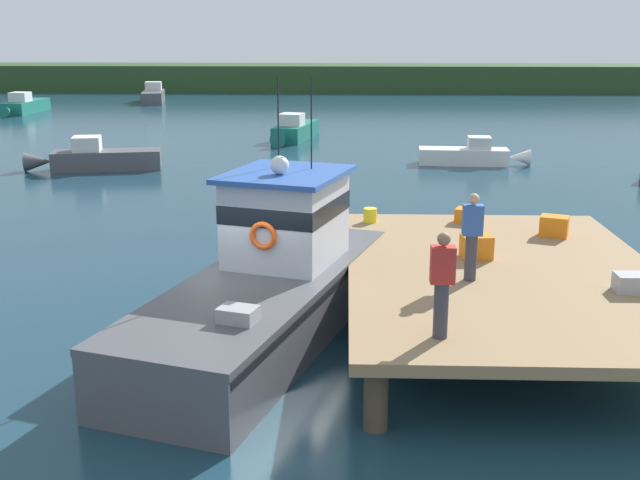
{
  "coord_description": "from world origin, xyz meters",
  "views": [
    {
      "loc": [
        1.74,
        -14.31,
        5.66
      ],
      "look_at": [
        1.2,
        1.26,
        1.4
      ],
      "focal_mm": 43.27,
      "sensor_mm": 36.0,
      "label": 1
    }
  ],
  "objects_px": {
    "moored_boat_mid_harbor": "(294,131)",
    "moored_boat_far_right": "(154,95)",
    "bait_bucket": "(370,215)",
    "moored_boat_off_the_point": "(97,158)",
    "crate_single_by_cleat": "(476,247)",
    "deckhand_further_back": "(472,235)",
    "moored_boat_outer_mooring": "(24,106)",
    "crate_single_far": "(469,215)",
    "deckhand_by_the_boat": "(442,283)",
    "moored_boat_near_channel": "(471,155)",
    "mooring_buoy_channel_marker": "(338,173)",
    "main_fishing_boat": "(275,279)",
    "crate_stack_near_edge": "(633,283)",
    "crate_stack_mid_dock": "(554,226)"
  },
  "relations": [
    {
      "from": "moored_boat_mid_harbor",
      "to": "moored_boat_far_right",
      "type": "relative_size",
      "value": 0.91
    },
    {
      "from": "bait_bucket",
      "to": "moored_boat_off_the_point",
      "type": "bearing_deg",
      "value": 129.02
    },
    {
      "from": "crate_single_by_cleat",
      "to": "deckhand_further_back",
      "type": "height_order",
      "value": "deckhand_further_back"
    },
    {
      "from": "crate_single_by_cleat",
      "to": "moored_boat_outer_mooring",
      "type": "relative_size",
      "value": 0.1
    },
    {
      "from": "deckhand_further_back",
      "to": "moored_boat_far_right",
      "type": "relative_size",
      "value": 0.26
    },
    {
      "from": "crate_single_far",
      "to": "bait_bucket",
      "type": "bearing_deg",
      "value": -178.73
    },
    {
      "from": "crate_single_by_cleat",
      "to": "deckhand_by_the_boat",
      "type": "distance_m",
      "value": 4.42
    },
    {
      "from": "deckhand_by_the_boat",
      "to": "moored_boat_off_the_point",
      "type": "relative_size",
      "value": 0.29
    },
    {
      "from": "moored_boat_mid_harbor",
      "to": "moored_boat_far_right",
      "type": "height_order",
      "value": "moored_boat_far_right"
    },
    {
      "from": "moored_boat_near_channel",
      "to": "moored_boat_off_the_point",
      "type": "height_order",
      "value": "moored_boat_off_the_point"
    },
    {
      "from": "moored_boat_off_the_point",
      "to": "deckhand_by_the_boat",
      "type": "bearing_deg",
      "value": -60.26
    },
    {
      "from": "crate_single_far",
      "to": "mooring_buoy_channel_marker",
      "type": "relative_size",
      "value": 1.51
    },
    {
      "from": "main_fishing_boat",
      "to": "crate_stack_near_edge",
      "type": "height_order",
      "value": "main_fishing_boat"
    },
    {
      "from": "crate_stack_mid_dock",
      "to": "moored_boat_far_right",
      "type": "distance_m",
      "value": 50.09
    },
    {
      "from": "crate_single_far",
      "to": "crate_stack_near_edge",
      "type": "bearing_deg",
      "value": -67.02
    },
    {
      "from": "moored_boat_off_the_point",
      "to": "moored_boat_outer_mooring",
      "type": "relative_size",
      "value": 0.95
    },
    {
      "from": "deckhand_by_the_boat",
      "to": "crate_stack_near_edge",
      "type": "bearing_deg",
      "value": 31.39
    },
    {
      "from": "moored_boat_mid_harbor",
      "to": "mooring_buoy_channel_marker",
      "type": "xyz_separation_m",
      "value": [
        2.47,
        -10.81,
        -0.29
      ]
    },
    {
      "from": "crate_single_by_cleat",
      "to": "moored_boat_outer_mooring",
      "type": "bearing_deg",
      "value": 123.19
    },
    {
      "from": "moored_boat_off_the_point",
      "to": "mooring_buoy_channel_marker",
      "type": "distance_m",
      "value": 10.18
    },
    {
      "from": "crate_stack_mid_dock",
      "to": "mooring_buoy_channel_marker",
      "type": "bearing_deg",
      "value": 110.71
    },
    {
      "from": "crate_stack_near_edge",
      "to": "crate_single_far",
      "type": "height_order",
      "value": "crate_single_far"
    },
    {
      "from": "main_fishing_boat",
      "to": "moored_boat_mid_harbor",
      "type": "bearing_deg",
      "value": 93.08
    },
    {
      "from": "crate_single_by_cleat",
      "to": "mooring_buoy_channel_marker",
      "type": "distance_m",
      "value": 15.31
    },
    {
      "from": "main_fishing_boat",
      "to": "moored_boat_far_right",
      "type": "relative_size",
      "value": 1.56
    },
    {
      "from": "moored_boat_far_right",
      "to": "crate_single_far",
      "type": "bearing_deg",
      "value": -67.36
    },
    {
      "from": "crate_stack_mid_dock",
      "to": "crate_single_far",
      "type": "bearing_deg",
      "value": 144.75
    },
    {
      "from": "bait_bucket",
      "to": "moored_boat_near_channel",
      "type": "bearing_deg",
      "value": 72.61
    },
    {
      "from": "bait_bucket",
      "to": "deckhand_further_back",
      "type": "height_order",
      "value": "deckhand_further_back"
    },
    {
      "from": "bait_bucket",
      "to": "mooring_buoy_channel_marker",
      "type": "xyz_separation_m",
      "value": [
        -0.92,
        12.03,
        -1.17
      ]
    },
    {
      "from": "crate_stack_mid_dock",
      "to": "moored_boat_off_the_point",
      "type": "xyz_separation_m",
      "value": [
        -15.05,
        14.7,
        -0.95
      ]
    },
    {
      "from": "crate_stack_near_edge",
      "to": "deckhand_by_the_boat",
      "type": "height_order",
      "value": "deckhand_by_the_boat"
    },
    {
      "from": "crate_single_far",
      "to": "mooring_buoy_channel_marker",
      "type": "distance_m",
      "value": 12.47
    },
    {
      "from": "deckhand_by_the_boat",
      "to": "mooring_buoy_channel_marker",
      "type": "distance_m",
      "value": 19.35
    },
    {
      "from": "moored_boat_outer_mooring",
      "to": "mooring_buoy_channel_marker",
      "type": "distance_m",
      "value": 32.49
    },
    {
      "from": "crate_stack_mid_dock",
      "to": "deckhand_by_the_boat",
      "type": "height_order",
      "value": "deckhand_by_the_boat"
    },
    {
      "from": "deckhand_further_back",
      "to": "bait_bucket",
      "type": "bearing_deg",
      "value": 111.4
    },
    {
      "from": "main_fishing_boat",
      "to": "deckhand_further_back",
      "type": "relative_size",
      "value": 6.07
    },
    {
      "from": "crate_stack_mid_dock",
      "to": "bait_bucket",
      "type": "xyz_separation_m",
      "value": [
        -4.07,
        1.16,
        -0.06
      ]
    },
    {
      "from": "crate_single_far",
      "to": "moored_boat_far_right",
      "type": "xyz_separation_m",
      "value": [
        -18.59,
        44.57,
        -0.82
      ]
    },
    {
      "from": "crate_single_far",
      "to": "deckhand_by_the_boat",
      "type": "bearing_deg",
      "value": -101.84
    },
    {
      "from": "crate_stack_mid_dock",
      "to": "moored_boat_near_channel",
      "type": "height_order",
      "value": "crate_stack_mid_dock"
    },
    {
      "from": "crate_stack_near_edge",
      "to": "moored_boat_far_right",
      "type": "xyz_separation_m",
      "value": [
        -20.7,
        49.56,
        -0.82
      ]
    },
    {
      "from": "moored_boat_near_channel",
      "to": "deckhand_further_back",
      "type": "bearing_deg",
      "value": -98.93
    },
    {
      "from": "crate_stack_mid_dock",
      "to": "mooring_buoy_channel_marker",
      "type": "relative_size",
      "value": 1.51
    },
    {
      "from": "moored_boat_off_the_point",
      "to": "crate_single_far",
      "type": "bearing_deg",
      "value": -45.34
    },
    {
      "from": "bait_bucket",
      "to": "deckhand_by_the_boat",
      "type": "relative_size",
      "value": 0.21
    },
    {
      "from": "moored_boat_far_right",
      "to": "bait_bucket",
      "type": "bearing_deg",
      "value": -70.01
    },
    {
      "from": "deckhand_by_the_boat",
      "to": "moored_boat_near_channel",
      "type": "xyz_separation_m",
      "value": [
        3.98,
        22.55,
        -1.64
      ]
    },
    {
      "from": "crate_stack_mid_dock",
      "to": "moored_boat_mid_harbor",
      "type": "relative_size",
      "value": 0.1
    }
  ]
}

